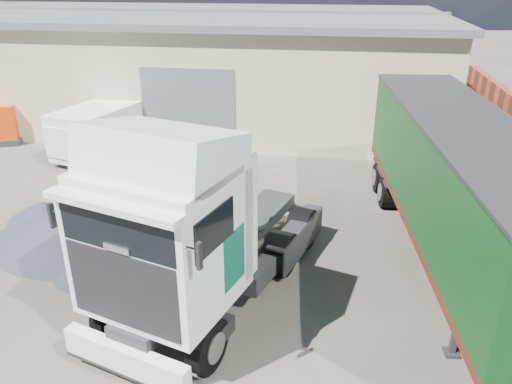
# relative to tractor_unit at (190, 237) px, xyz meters

# --- Properties ---
(ground) EXTENTS (120.00, 120.00, 0.00)m
(ground) POSITION_rel_tractor_unit_xyz_m (-1.11, 0.94, -2.05)
(ground) COLOR black
(ground) RESTS_ON ground
(warehouse) EXTENTS (30.60, 12.60, 5.42)m
(warehouse) POSITION_rel_tractor_unit_xyz_m (-7.10, 16.94, 0.61)
(warehouse) COLOR beige
(warehouse) RESTS_ON ground
(tractor_unit) EXTENTS (4.77, 7.63, 4.88)m
(tractor_unit) POSITION_rel_tractor_unit_xyz_m (0.00, 0.00, 0.00)
(tractor_unit) COLOR black
(tractor_unit) RESTS_ON ground
(box_trailer) EXTENTS (3.52, 12.01, 3.93)m
(box_trailer) POSITION_rel_tractor_unit_xyz_m (6.19, 3.42, 0.35)
(box_trailer) COLOR #2D2D30
(box_trailer) RESTS_ON ground
(panel_van) EXTENTS (3.51, 5.63, 2.14)m
(panel_van) POSITION_rel_tractor_unit_xyz_m (-6.50, 10.14, -0.94)
(panel_van) COLOR black
(panel_van) RESTS_ON ground
(gravel_heap) EXTENTS (5.99, 5.99, 0.99)m
(gravel_heap) POSITION_rel_tractor_unit_xyz_m (-4.68, 2.73, -1.59)
(gravel_heap) COLOR black
(gravel_heap) RESTS_ON ground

